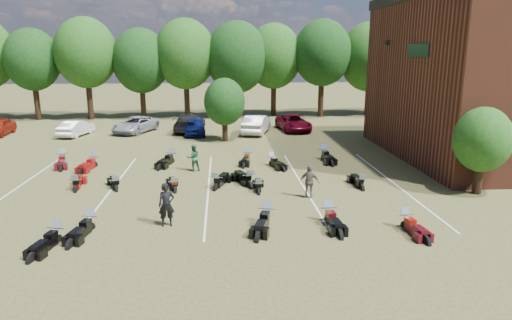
{
  "coord_description": "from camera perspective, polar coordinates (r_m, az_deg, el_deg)",
  "views": [
    {
      "loc": [
        -2.25,
        -20.02,
        7.05
      ],
      "look_at": [
        -0.42,
        4.0,
        1.2
      ],
      "focal_mm": 32.0,
      "sensor_mm": 36.0,
      "label": 1
    }
  ],
  "objects": [
    {
      "name": "car_4",
      "position": [
        39.13,
        -7.65,
        4.25
      ],
      "size": [
        1.98,
        4.43,
        1.48
      ],
      "primitive_type": "imported",
      "rotation": [
        0.0,
        0.0,
        0.05
      ],
      "color": "navy",
      "rests_on": "ground"
    },
    {
      "name": "motorcycle_11",
      "position": [
        22.97,
        0.36,
        -4.23
      ],
      "size": [
        0.71,
        2.02,
        1.12
      ],
      "primitive_type": null,
      "rotation": [
        0.0,
        0.0,
        3.1
      ],
      "color": "black",
      "rests_on": "ground"
    },
    {
      "name": "car_2",
      "position": [
        41.14,
        -14.84,
        4.29
      ],
      "size": [
        3.97,
        5.43,
        1.37
      ],
      "primitive_type": "imported",
      "rotation": [
        0.0,
        0.0,
        -0.39
      ],
      "color": "#919299",
      "rests_on": "ground"
    },
    {
      "name": "motorcycle_2",
      "position": [
        19.61,
        -19.98,
        -8.29
      ],
      "size": [
        1.1,
        2.3,
        1.23
      ],
      "primitive_type": null,
      "rotation": [
        0.0,
        0.0,
        -0.19
      ],
      "color": "black",
      "rests_on": "ground"
    },
    {
      "name": "motorcycle_5",
      "position": [
        19.56,
        8.98,
        -7.65
      ],
      "size": [
        0.84,
        2.33,
        1.28
      ],
      "primitive_type": null,
      "rotation": [
        0.0,
        0.0,
        0.05
      ],
      "color": "black",
      "rests_on": "ground"
    },
    {
      "name": "motorcycle_10",
      "position": [
        23.73,
        -5.01,
        -3.69
      ],
      "size": [
        1.51,
        2.5,
        1.33
      ],
      "primitive_type": null,
      "rotation": [
        0.0,
        0.0,
        2.8
      ],
      "color": "black",
      "rests_on": "ground"
    },
    {
      "name": "motorcycle_13",
      "position": [
        24.23,
        13.06,
        -3.63
      ],
      "size": [
        0.74,
        2.19,
        1.21
      ],
      "primitive_type": null,
      "rotation": [
        0.0,
        0.0,
        3.17
      ],
      "color": "black",
      "rests_on": "ground"
    },
    {
      "name": "motorcycle_16",
      "position": [
        29.57,
        -10.51,
        -0.38
      ],
      "size": [
        1.46,
        2.53,
        1.34
      ],
      "primitive_type": null,
      "rotation": [
        0.0,
        0.0,
        -0.31
      ],
      "color": "black",
      "rests_on": "ground"
    },
    {
      "name": "motorcycle_6",
      "position": [
        19.63,
        18.16,
        -8.12
      ],
      "size": [
        0.92,
        2.19,
        1.18
      ],
      "primitive_type": null,
      "rotation": [
        0.0,
        0.0,
        0.12
      ],
      "color": "#440911",
      "rests_on": "ground"
    },
    {
      "name": "ground",
      "position": [
        21.35,
        1.95,
        -5.65
      ],
      "size": [
        160.0,
        160.0,
        0.0
      ],
      "primitive_type": "plane",
      "color": "brown",
      "rests_on": "ground"
    },
    {
      "name": "car_3",
      "position": [
        40.82,
        -8.3,
        4.67
      ],
      "size": [
        2.74,
        5.59,
        1.56
      ],
      "primitive_type": "imported",
      "rotation": [
        0.0,
        0.0,
        3.04
      ],
      "color": "black",
      "rests_on": "ground"
    },
    {
      "name": "parking_lines",
      "position": [
        24.09,
        -5.96,
        -3.43
      ],
      "size": [
        20.1,
        14.0,
        0.01
      ],
      "color": "silver",
      "rests_on": "ground"
    },
    {
      "name": "car_7",
      "position": [
        43.26,
        18.84,
        4.45
      ],
      "size": [
        3.12,
        5.01,
        1.35
      ],
      "primitive_type": "imported",
      "rotation": [
        0.0,
        0.0,
        2.86
      ],
      "color": "#333338",
      "rests_on": "ground"
    },
    {
      "name": "person_grey",
      "position": [
        22.25,
        6.71,
        -2.72
      ],
      "size": [
        1.04,
        0.74,
        1.63
      ],
      "primitive_type": "imported",
      "rotation": [
        0.0,
        0.0,
        2.74
      ],
      "color": "#504A44",
      "rests_on": "ground"
    },
    {
      "name": "motorcycle_12",
      "position": [
        23.93,
        -0.83,
        -3.49
      ],
      "size": [
        1.61,
        2.65,
        1.41
      ],
      "primitive_type": null,
      "rotation": [
        0.0,
        0.0,
        3.49
      ],
      "color": "black",
      "rests_on": "ground"
    },
    {
      "name": "young_tree_midfield",
      "position": [
        35.74,
        -3.96,
        7.26
      ],
      "size": [
        3.2,
        3.2,
        4.7
      ],
      "color": "black",
      "rests_on": "ground"
    },
    {
      "name": "motorcycle_18",
      "position": [
        28.5,
        1.99,
        -0.68
      ],
      "size": [
        1.33,
        2.21,
        1.18
      ],
      "primitive_type": null,
      "rotation": [
        0.0,
        0.0,
        0.34
      ],
      "color": "black",
      "rests_on": "ground"
    },
    {
      "name": "young_tree_near_building",
      "position": [
        24.96,
        26.47,
        2.29
      ],
      "size": [
        2.8,
        2.8,
        4.16
      ],
      "color": "black",
      "rests_on": "ground"
    },
    {
      "name": "motorcycle_14",
      "position": [
        31.28,
        -22.93,
        -0.47
      ],
      "size": [
        1.33,
        2.54,
        1.35
      ],
      "primitive_type": null,
      "rotation": [
        0.0,
        0.0,
        0.24
      ],
      "color": "#4C0A12",
      "rests_on": "ground"
    },
    {
      "name": "motorcycle_15",
      "position": [
        29.8,
        -19.54,
        -0.84
      ],
      "size": [
        1.21,
        2.47,
        1.32
      ],
      "primitive_type": null,
      "rotation": [
        0.0,
        0.0,
        -0.2
      ],
      "color": "maroon",
      "rests_on": "ground"
    },
    {
      "name": "motorcycle_9",
      "position": [
        24.54,
        -17.09,
        -3.67
      ],
      "size": [
        1.28,
        2.15,
        1.14
      ],
      "primitive_type": null,
      "rotation": [
        0.0,
        0.0,
        3.47
      ],
      "color": "black",
      "rests_on": "ground"
    },
    {
      "name": "person_black",
      "position": [
        18.98,
        -11.13,
        -5.52
      ],
      "size": [
        0.73,
        0.55,
        1.81
      ],
      "primitive_type": "imported",
      "rotation": [
        0.0,
        0.0,
        0.19
      ],
      "color": "black",
      "rests_on": "ground"
    },
    {
      "name": "motorcycle_7",
      "position": [
        25.1,
        -21.57,
        -3.65
      ],
      "size": [
        1.0,
        2.32,
        1.25
      ],
      "primitive_type": null,
      "rotation": [
        0.0,
        0.0,
        3.27
      ],
      "color": "maroon",
      "rests_on": "ground"
    },
    {
      "name": "tree_line",
      "position": [
        49.04,
        -2.97,
        12.77
      ],
      "size": [
        56.0,
        6.0,
        9.79
      ],
      "color": "black",
      "rests_on": "ground"
    },
    {
      "name": "person_green",
      "position": [
        27.3,
        -7.83,
        0.3
      ],
      "size": [
        0.94,
        0.84,
        1.62
      ],
      "primitive_type": "imported",
      "rotation": [
        0.0,
        0.0,
        3.48
      ],
      "color": "#215A35",
      "rests_on": "ground"
    },
    {
      "name": "car_6",
      "position": [
        40.85,
        4.7,
        4.66
      ],
      "size": [
        2.96,
        5.3,
        1.4
      ],
      "primitive_type": "imported",
      "rotation": [
        0.0,
        0.0,
        0.13
      ],
      "color": "#5D0517",
      "rests_on": "ground"
    },
    {
      "name": "motorcycle_19",
      "position": [
        30.4,
        8.44,
        0.09
      ],
      "size": [
        0.95,
        2.53,
        1.38
      ],
      "primitive_type": null,
      "rotation": [
        0.0,
        0.0,
        0.07
      ],
      "color": "black",
      "rests_on": "ground"
    },
    {
      "name": "motorcycle_3",
      "position": [
        19.15,
        1.32,
        -7.95
      ],
      "size": [
        1.41,
        2.52,
        1.34
      ],
      "primitive_type": null,
      "rotation": [
        0.0,
        0.0,
        -0.29
      ],
      "color": "black",
      "rests_on": "ground"
    },
    {
      "name": "motorcycle_1",
      "position": [
        18.91,
        -23.6,
        -9.45
      ],
      "size": [
        1.11,
        2.24,
        1.2
      ],
      "primitive_type": null,
      "rotation": [
        0.0,
        0.0,
        -0.21
      ],
      "color": "black",
      "rests_on": "ground"
    },
    {
      "name": "motorcycle_17",
      "position": [
        29.47,
        -1.02,
        -0.19
      ],
      "size": [
        1.16,
        2.3,
        1.23
      ],
      "primitive_type": null,
      "rotation": [
        0.0,
        0.0,
        -0.22
      ],
      "color": "black",
      "rests_on": "ground"
    },
    {
      "name": "car_5",
      "position": [
        39.29,
        0.06,
        4.5
      ],
      "size": [
        2.94,
        5.16,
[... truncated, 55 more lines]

